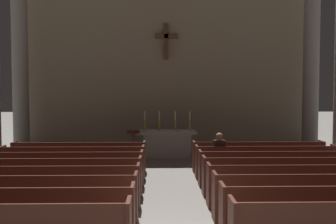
# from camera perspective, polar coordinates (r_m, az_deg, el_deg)

# --- Properties ---
(pew_left_row_2) EXTENTS (4.06, 0.50, 0.95)m
(pew_left_row_2) POSITION_cam_1_polar(r_m,az_deg,el_deg) (7.65, -20.38, -12.87)
(pew_left_row_2) COLOR #4C2319
(pew_left_row_2) RESTS_ON ground
(pew_left_row_3) EXTENTS (4.06, 0.50, 0.95)m
(pew_left_row_3) POSITION_cam_1_polar(r_m,az_deg,el_deg) (8.53, -18.24, -11.16)
(pew_left_row_3) COLOR #4C2319
(pew_left_row_3) RESTS_ON ground
(pew_left_row_4) EXTENTS (4.06, 0.50, 0.95)m
(pew_left_row_4) POSITION_cam_1_polar(r_m,az_deg,el_deg) (9.42, -16.52, -9.75)
(pew_left_row_4) COLOR #4C2319
(pew_left_row_4) RESTS_ON ground
(pew_left_row_5) EXTENTS (4.06, 0.50, 0.95)m
(pew_left_row_5) POSITION_cam_1_polar(r_m,az_deg,el_deg) (10.33, -15.11, -8.59)
(pew_left_row_5) COLOR #4C2319
(pew_left_row_5) RESTS_ON ground
(pew_left_row_6) EXTENTS (4.06, 0.50, 0.95)m
(pew_left_row_6) POSITION_cam_1_polar(r_m,az_deg,el_deg) (11.24, -13.93, -7.61)
(pew_left_row_6) COLOR #4C2319
(pew_left_row_6) RESTS_ON ground
(pew_left_row_7) EXTENTS (4.06, 0.50, 0.95)m
(pew_left_row_7) POSITION_cam_1_polar(r_m,az_deg,el_deg) (12.16, -12.94, -6.77)
(pew_left_row_7) COLOR #4C2319
(pew_left_row_7) RESTS_ON ground
(pew_left_row_8) EXTENTS (4.06, 0.50, 0.95)m
(pew_left_row_8) POSITION_cam_1_polar(r_m,az_deg,el_deg) (13.09, -12.09, -6.06)
(pew_left_row_8) COLOR #4C2319
(pew_left_row_8) RESTS_ON ground
(pew_right_row_3) EXTENTS (4.06, 0.50, 0.95)m
(pew_right_row_3) POSITION_cam_1_polar(r_m,az_deg,el_deg) (8.74, 19.80, -10.84)
(pew_right_row_3) COLOR #4C2319
(pew_right_row_3) RESTS_ON ground
(pew_right_row_4) EXTENTS (4.06, 0.50, 0.95)m
(pew_right_row_4) POSITION_cam_1_polar(r_m,az_deg,el_deg) (9.61, 17.72, -9.52)
(pew_right_row_4) COLOR #4C2319
(pew_right_row_4) RESTS_ON ground
(pew_right_row_5) EXTENTS (4.06, 0.50, 0.95)m
(pew_right_row_5) POSITION_cam_1_polar(r_m,az_deg,el_deg) (10.50, 16.00, -8.41)
(pew_right_row_5) COLOR #4C2319
(pew_right_row_5) RESTS_ON ground
(pew_right_row_6) EXTENTS (4.06, 0.50, 0.95)m
(pew_right_row_6) POSITION_cam_1_polar(r_m,az_deg,el_deg) (11.40, 14.56, -7.47)
(pew_right_row_6) COLOR #4C2319
(pew_right_row_6) RESTS_ON ground
(pew_right_row_7) EXTENTS (4.06, 0.50, 0.95)m
(pew_right_row_7) POSITION_cam_1_polar(r_m,az_deg,el_deg) (12.31, 13.34, -6.66)
(pew_right_row_7) COLOR #4C2319
(pew_right_row_7) RESTS_ON ground
(pew_right_row_8) EXTENTS (4.06, 0.50, 0.95)m
(pew_right_row_8) POSITION_cam_1_polar(r_m,az_deg,el_deg) (13.23, 12.28, -5.96)
(pew_right_row_8) COLOR #4C2319
(pew_right_row_8) RESTS_ON ground
(column_left_fourth) EXTENTS (0.94, 0.94, 7.40)m
(column_left_fourth) POSITION_cam_1_polar(r_m,az_deg,el_deg) (17.30, -19.69, 6.49)
(column_left_fourth) COLOR gray
(column_left_fourth) RESTS_ON ground
(column_right_fourth) EXTENTS (0.94, 0.94, 7.40)m
(column_right_fourth) POSITION_cam_1_polar(r_m,az_deg,el_deg) (17.51, 19.10, 6.46)
(column_right_fourth) COLOR gray
(column_right_fourth) RESTS_ON ground
(altar) EXTENTS (2.20, 0.90, 1.01)m
(altar) POSITION_cam_1_polar(r_m,az_deg,el_deg) (15.67, -0.10, -4.25)
(altar) COLOR #A8A399
(altar) RESTS_ON ground
(candlestick_outer_left) EXTENTS (0.16, 0.16, 0.72)m
(candlestick_outer_left) POSITION_cam_1_polar(r_m,az_deg,el_deg) (15.60, -3.23, -1.67)
(candlestick_outer_left) COLOR #B79338
(candlestick_outer_left) RESTS_ON altar
(candlestick_inner_left) EXTENTS (0.16, 0.16, 0.72)m
(candlestick_inner_left) POSITION_cam_1_polar(r_m,az_deg,el_deg) (15.59, -1.21, -1.67)
(candlestick_inner_left) COLOR #B79338
(candlestick_inner_left) RESTS_ON altar
(candlestick_inner_right) EXTENTS (0.16, 0.16, 0.72)m
(candlestick_inner_right) POSITION_cam_1_polar(r_m,az_deg,el_deg) (15.60, 1.00, -1.66)
(candlestick_inner_right) COLOR #B79338
(candlestick_inner_right) RESTS_ON altar
(candlestick_outer_right) EXTENTS (0.16, 0.16, 0.72)m
(candlestick_outer_right) POSITION_cam_1_polar(r_m,az_deg,el_deg) (15.63, 3.01, -1.66)
(candlestick_outer_right) COLOR #B79338
(candlestick_outer_right) RESTS_ON altar
(apse_with_cross) EXTENTS (12.49, 0.43, 8.30)m
(apse_with_cross) POSITION_cam_1_polar(r_m,az_deg,el_deg) (17.95, -0.26, 8.27)
(apse_with_cross) COLOR gray
(apse_with_cross) RESTS_ON ground
(lectern) EXTENTS (0.44, 0.36, 1.15)m
(lectern) POSITION_cam_1_polar(r_m,az_deg,el_deg) (14.50, -4.75, -4.81)
(lectern) COLOR #4C2319
(lectern) RESTS_ON ground
(lone_worshipper) EXTENTS (0.32, 0.43, 1.32)m
(lone_worshipper) POSITION_cam_1_polar(r_m,az_deg,el_deg) (12.04, 7.00, -5.78)
(lone_worshipper) COLOR #26262B
(lone_worshipper) RESTS_ON ground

